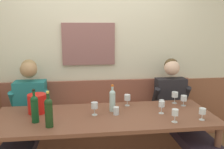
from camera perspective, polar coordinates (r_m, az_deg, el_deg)
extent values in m
cube|color=beige|center=(3.47, -3.42, 6.34)|extent=(6.80, 0.08, 2.80)
cube|color=#895957|center=(3.40, -5.62, 7.27)|extent=(0.74, 0.04, 0.59)
cube|color=brown|center=(3.63, -3.18, -8.71)|extent=(6.80, 0.03, 0.92)
cube|color=brown|center=(3.51, -2.87, -13.64)|extent=(2.72, 0.42, 0.44)
cube|color=brown|center=(3.41, -2.91, -9.91)|extent=(2.67, 0.39, 0.05)
cube|color=brown|center=(3.51, -3.19, -4.99)|extent=(2.72, 0.04, 0.45)
cube|color=brown|center=(2.68, -1.82, -10.12)|extent=(2.42, 0.87, 0.04)
cylinder|color=brown|center=(3.28, -23.39, -13.98)|extent=(0.07, 0.07, 0.70)
cylinder|color=brown|center=(3.43, 17.42, -12.37)|extent=(0.07, 0.07, 0.70)
cube|color=#302C3C|center=(2.94, -20.86, -14.96)|extent=(0.34, 1.13, 0.11)
cube|color=#207072|center=(3.39, -18.84, -5.72)|extent=(0.41, 0.24, 0.51)
sphere|color=#A88157|center=(3.29, -19.33, 1.14)|extent=(0.22, 0.22, 0.22)
sphere|color=#96774C|center=(3.30, -19.28, 1.69)|extent=(0.20, 0.20, 0.20)
cylinder|color=#207072|center=(3.39, -22.62, -5.62)|extent=(0.08, 0.20, 0.27)
cylinder|color=#207072|center=(3.30, -15.33, -5.59)|extent=(0.08, 0.20, 0.27)
cube|color=#2E2433|center=(3.12, 17.56, -13.15)|extent=(0.36, 1.14, 0.11)
cube|color=black|center=(3.55, 13.76, -4.81)|extent=(0.43, 0.19, 0.49)
sphere|color=beige|center=(3.45, 14.14, 1.61)|extent=(0.22, 0.22, 0.22)
sphere|color=#503E23|center=(3.47, 14.01, 2.12)|extent=(0.20, 0.20, 0.20)
cylinder|color=black|center=(3.43, 10.49, -4.90)|extent=(0.08, 0.20, 0.27)
cylinder|color=black|center=(3.59, 17.36, -4.51)|extent=(0.08, 0.20, 0.27)
cylinder|color=red|center=(2.84, -17.48, -6.64)|extent=(0.21, 0.21, 0.22)
cylinder|color=#ADCBC6|center=(2.76, 0.09, -6.75)|extent=(0.07, 0.07, 0.20)
sphere|color=#ADCBC6|center=(2.73, 0.09, -4.49)|extent=(0.07, 0.07, 0.07)
cylinder|color=#ADCBC6|center=(2.72, 0.09, -3.59)|extent=(0.03, 0.03, 0.07)
cylinder|color=orange|center=(2.71, 0.09, -2.66)|extent=(0.03, 0.03, 0.02)
cylinder|color=#1B3918|center=(2.42, -14.86, -9.44)|extent=(0.08, 0.08, 0.23)
sphere|color=#1B3918|center=(2.37, -15.02, -6.48)|extent=(0.08, 0.08, 0.08)
cylinder|color=#1B3918|center=(2.36, -15.08, -5.31)|extent=(0.03, 0.03, 0.08)
cylinder|color=gold|center=(2.34, -15.14, -4.11)|extent=(0.03, 0.03, 0.02)
cylinder|color=#134320|center=(2.57, -17.97, -8.43)|extent=(0.07, 0.07, 0.23)
sphere|color=#134320|center=(2.53, -18.15, -5.71)|extent=(0.07, 0.07, 0.07)
cylinder|color=#134320|center=(2.52, -18.21, -4.66)|extent=(0.03, 0.03, 0.08)
cylinder|color=black|center=(2.50, -18.28, -3.59)|extent=(0.03, 0.03, 0.02)
cylinder|color=silver|center=(3.10, 16.71, -7.11)|extent=(0.06, 0.06, 0.00)
cylinder|color=silver|center=(3.09, 16.75, -6.57)|extent=(0.01, 0.01, 0.06)
cylinder|color=silver|center=(3.08, 16.81, -5.45)|extent=(0.07, 0.07, 0.07)
cylinder|color=#F2E485|center=(3.08, 16.78, -5.93)|extent=(0.07, 0.07, 0.01)
cylinder|color=silver|center=(3.17, 14.72, -6.61)|extent=(0.06, 0.06, 0.00)
cylinder|color=silver|center=(3.16, 14.76, -5.90)|extent=(0.01, 0.01, 0.08)
cylinder|color=silver|center=(3.14, 14.82, -4.63)|extent=(0.08, 0.08, 0.07)
cylinder|color=silver|center=(2.68, -4.19, -9.59)|extent=(0.06, 0.06, 0.00)
cylinder|color=silver|center=(2.67, -4.20, -8.81)|extent=(0.01, 0.01, 0.07)
cylinder|color=silver|center=(2.65, -4.22, -7.37)|extent=(0.07, 0.07, 0.07)
cylinder|color=#EBD37E|center=(2.65, -4.22, -7.85)|extent=(0.07, 0.07, 0.02)
cylinder|color=silver|center=(2.71, 20.70, -10.07)|extent=(0.06, 0.06, 0.00)
cylinder|color=silver|center=(2.70, 20.75, -9.42)|extent=(0.01, 0.01, 0.06)
cylinder|color=silver|center=(2.68, 20.84, -8.19)|extent=(0.07, 0.07, 0.06)
cylinder|color=silver|center=(2.57, 14.75, -10.91)|extent=(0.06, 0.06, 0.00)
cylinder|color=silver|center=(2.56, 14.79, -10.15)|extent=(0.01, 0.01, 0.07)
cylinder|color=silver|center=(2.53, 14.86, -8.74)|extent=(0.07, 0.07, 0.07)
cylinder|color=#F4D681|center=(2.54, 14.84, -9.15)|extent=(0.06, 0.06, 0.03)
cylinder|color=silver|center=(2.78, 11.71, -9.05)|extent=(0.06, 0.06, 0.00)
cylinder|color=silver|center=(2.76, 11.75, -8.28)|extent=(0.01, 0.01, 0.08)
cylinder|color=silver|center=(2.74, 11.81, -6.91)|extent=(0.07, 0.07, 0.06)
cylinder|color=#E7E78B|center=(2.75, 11.79, -7.27)|extent=(0.06, 0.06, 0.03)
cylinder|color=silver|center=(2.98, 3.67, -7.38)|extent=(0.06, 0.06, 0.00)
cylinder|color=silver|center=(2.97, 3.68, -6.75)|extent=(0.01, 0.01, 0.07)
cylinder|color=silver|center=(2.95, 3.69, -5.50)|extent=(0.08, 0.08, 0.07)
cylinder|color=beige|center=(2.96, 3.69, -5.95)|extent=(0.07, 0.07, 0.02)
cylinder|color=silver|center=(2.67, 1.01, -8.70)|extent=(0.06, 0.06, 0.09)
cylinder|color=silver|center=(2.98, 11.79, -6.77)|extent=(0.06, 0.06, 0.09)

